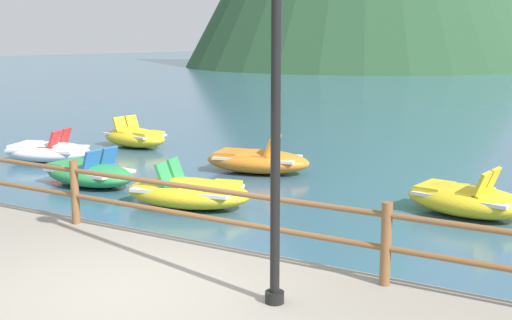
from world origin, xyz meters
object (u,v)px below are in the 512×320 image
at_px(pedal_boat_5, 257,160).
at_px(pedal_boat_7, 48,151).
at_px(lamp_post, 276,64).
at_px(pedal_boat_2, 466,199).
at_px(pedal_boat_6, 189,192).
at_px(pedal_boat_3, 135,137).
at_px(pedal_boat_4, 89,173).

relative_size(pedal_boat_5, pedal_boat_7, 1.04).
height_order(pedal_boat_5, pedal_boat_7, pedal_boat_5).
bearing_deg(pedal_boat_7, lamp_post, -30.30).
bearing_deg(lamp_post, pedal_boat_2, 83.59).
relative_size(lamp_post, pedal_boat_6, 1.54).
height_order(pedal_boat_5, pedal_boat_6, pedal_boat_5).
bearing_deg(pedal_boat_5, pedal_boat_2, -14.47).
xyz_separation_m(lamp_post, pedal_boat_7, (-9.80, 5.73, -2.59)).
bearing_deg(pedal_boat_6, pedal_boat_7, 162.40).
height_order(pedal_boat_6, pedal_boat_7, pedal_boat_6).
height_order(pedal_boat_3, pedal_boat_5, pedal_boat_3).
relative_size(pedal_boat_4, pedal_boat_7, 0.92).
bearing_deg(pedal_boat_2, lamp_post, -96.41).
xyz_separation_m(lamp_post, pedal_boat_6, (-3.95, 3.87, -2.57)).
relative_size(pedal_boat_4, pedal_boat_6, 0.90).
xyz_separation_m(pedal_boat_3, pedal_boat_7, (-0.46, -2.84, -0.03)).
bearing_deg(lamp_post, pedal_boat_5, 121.46).
bearing_deg(pedal_boat_7, pedal_boat_5, 15.34).
bearing_deg(lamp_post, pedal_boat_7, 149.70).
relative_size(pedal_boat_6, pedal_boat_7, 1.02).
bearing_deg(pedal_boat_3, pedal_boat_6, -41.07).
bearing_deg(pedal_boat_6, pedal_boat_5, 97.83).
distance_m(lamp_post, pedal_boat_6, 6.10).
bearing_deg(pedal_boat_4, pedal_boat_6, -7.39).
height_order(pedal_boat_3, pedal_boat_4, pedal_boat_3).
distance_m(pedal_boat_3, pedal_boat_6, 7.15).
distance_m(pedal_boat_3, pedal_boat_7, 2.88).
bearing_deg(pedal_boat_2, pedal_boat_6, -156.28).
bearing_deg(pedal_boat_7, pedal_boat_3, 80.74).
relative_size(pedal_boat_4, pedal_boat_5, 0.89).
xyz_separation_m(pedal_boat_3, pedal_boat_5, (4.93, -1.36, -0.00)).
xyz_separation_m(lamp_post, pedal_boat_2, (0.66, 5.90, -2.56)).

